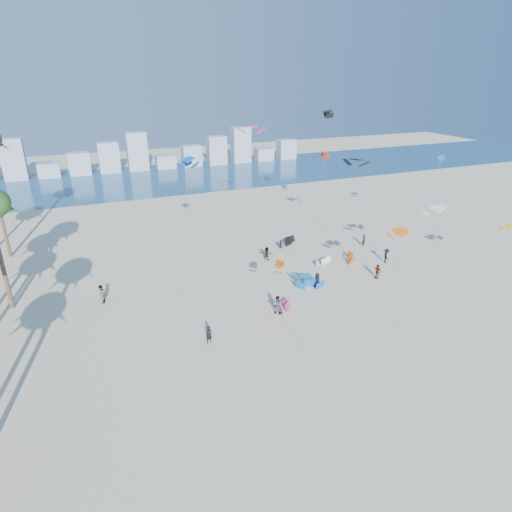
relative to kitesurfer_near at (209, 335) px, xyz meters
name	(u,v)px	position (x,y,z in m)	size (l,w,h in m)	color
ground	(306,412)	(3.62, -10.15, -0.78)	(220.00, 220.00, 0.00)	beige
ocean	(140,180)	(3.62, 61.85, -0.78)	(220.00, 220.00, 0.00)	navy
kitesurfer_near	(209,335)	(0.00, 0.00, 0.00)	(0.57, 0.38, 1.57)	black
kitesurfer_mid	(277,305)	(7.26, 2.24, 0.11)	(0.87, 0.68, 1.79)	gray
kitesurfers_far	(288,267)	(11.99, 9.64, 0.07)	(33.30, 10.39, 1.90)	black
grounded_kites	(308,267)	(14.48, 9.37, -0.31)	(14.05, 17.35, 1.04)	#DC3088
flying_kites	(334,163)	(18.77, 12.25, 10.64)	(34.85, 29.30, 16.97)	#E2580B
distant_skyline	(126,157)	(2.44, 71.85, 2.30)	(85.00, 3.00, 8.40)	#9EADBF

